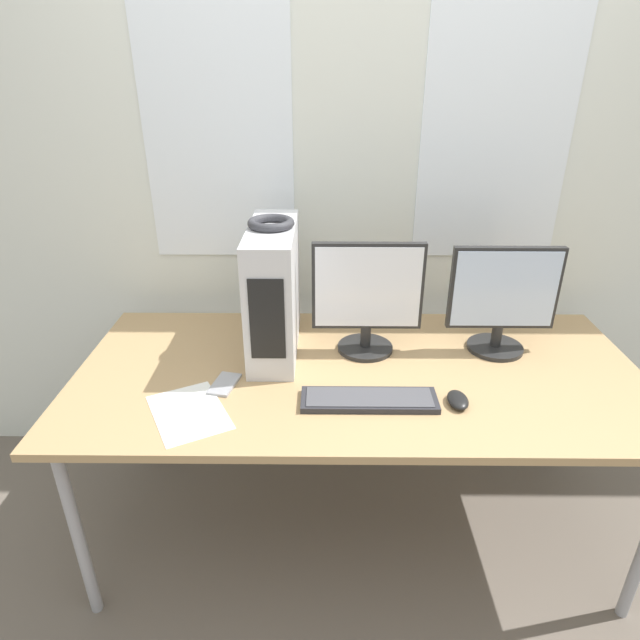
% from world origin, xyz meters
% --- Properties ---
extents(ground_plane, '(14.00, 14.00, 0.00)m').
position_xyz_m(ground_plane, '(0.00, 0.00, 0.00)').
color(ground_plane, '#665B51').
extents(wall_back, '(8.00, 0.07, 2.70)m').
position_xyz_m(wall_back, '(0.00, 1.07, 1.35)').
color(wall_back, silver).
rests_on(wall_back, ground_plane).
extents(desk, '(2.02, 0.94, 0.76)m').
position_xyz_m(desk, '(0.00, 0.47, 0.72)').
color(desk, tan).
rests_on(desk, ground_plane).
extents(pc_tower, '(0.17, 0.50, 0.48)m').
position_xyz_m(pc_tower, '(-0.31, 0.64, 1.00)').
color(pc_tower, silver).
rests_on(pc_tower, desk).
extents(headphones, '(0.16, 0.16, 0.03)m').
position_xyz_m(headphones, '(-0.31, 0.64, 1.25)').
color(headphones, '#333338').
rests_on(headphones, pc_tower).
extents(monitor_main, '(0.41, 0.21, 0.43)m').
position_xyz_m(monitor_main, '(0.03, 0.62, 0.98)').
color(monitor_main, black).
rests_on(monitor_main, desk).
extents(monitor_right_near, '(0.40, 0.21, 0.41)m').
position_xyz_m(monitor_right_near, '(0.53, 0.63, 0.97)').
color(monitor_right_near, black).
rests_on(monitor_right_near, desk).
extents(keyboard, '(0.44, 0.13, 0.02)m').
position_xyz_m(keyboard, '(0.02, 0.27, 0.77)').
color(keyboard, '#28282D').
rests_on(keyboard, desk).
extents(mouse, '(0.07, 0.11, 0.03)m').
position_xyz_m(mouse, '(0.31, 0.26, 0.78)').
color(mouse, black).
rests_on(mouse, desk).
extents(cell_phone, '(0.10, 0.15, 0.01)m').
position_xyz_m(cell_phone, '(-0.47, 0.36, 0.77)').
color(cell_phone, '#99999E').
rests_on(cell_phone, desk).
extents(paper_sheet_left, '(0.32, 0.36, 0.00)m').
position_xyz_m(paper_sheet_left, '(-0.55, 0.21, 0.76)').
color(paper_sheet_left, white).
rests_on(paper_sheet_left, desk).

